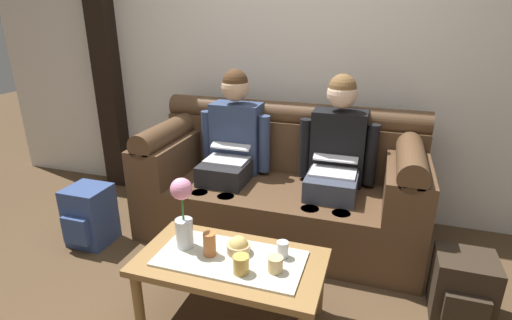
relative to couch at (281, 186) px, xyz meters
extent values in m
cube|color=silver|center=(0.00, 0.53, 1.08)|extent=(6.00, 0.12, 2.90)
cube|color=black|center=(-1.77, 0.41, 1.08)|extent=(0.20, 0.20, 2.90)
cube|color=#513823|center=(0.00, -0.07, -0.16)|extent=(2.03, 0.88, 0.42)
cube|color=#513823|center=(0.00, 0.26, 0.25)|extent=(2.03, 0.22, 0.40)
cylinder|color=#513823|center=(0.00, 0.26, 0.50)|extent=(2.03, 0.18, 0.18)
cube|color=#513823|center=(-0.88, -0.07, 0.19)|extent=(0.28, 0.88, 0.28)
cylinder|color=#513823|center=(-0.88, -0.07, 0.37)|extent=(0.18, 0.88, 0.18)
cube|color=#513823|center=(0.88, -0.07, 0.19)|extent=(0.28, 0.88, 0.28)
cylinder|color=#513823|center=(0.88, -0.07, 0.37)|extent=(0.18, 0.88, 0.18)
cube|color=#232326|center=(-0.39, -0.13, 0.12)|extent=(0.34, 0.40, 0.15)
cylinder|color=#232326|center=(-0.49, -0.39, -0.16)|extent=(0.12, 0.12, 0.42)
cylinder|color=#232326|center=(-0.29, -0.39, -0.16)|extent=(0.12, 0.12, 0.42)
cube|color=navy|center=(-0.39, 0.11, 0.32)|extent=(0.38, 0.22, 0.54)
cylinder|color=navy|center=(-0.63, 0.07, 0.30)|extent=(0.09, 0.09, 0.44)
cylinder|color=navy|center=(-0.16, 0.07, 0.30)|extent=(0.09, 0.09, 0.44)
sphere|color=tan|center=(-0.39, 0.09, 0.71)|extent=(0.21, 0.21, 0.21)
sphere|color=#472D19|center=(-0.39, 0.09, 0.75)|extent=(0.19, 0.19, 0.19)
cube|color=silver|center=(-0.39, -0.11, 0.20)|extent=(0.31, 0.22, 0.02)
cube|color=silver|center=(-0.39, 0.04, 0.31)|extent=(0.31, 0.20, 0.09)
cube|color=black|center=(-0.39, 0.03, 0.31)|extent=(0.27, 0.17, 0.07)
cube|color=#383D4C|center=(0.39, -0.13, 0.12)|extent=(0.34, 0.40, 0.15)
cylinder|color=#383D4C|center=(0.29, -0.39, -0.16)|extent=(0.12, 0.12, 0.42)
cylinder|color=#383D4C|center=(0.49, -0.39, -0.16)|extent=(0.12, 0.12, 0.42)
cube|color=black|center=(0.39, 0.11, 0.32)|extent=(0.38, 0.22, 0.54)
cylinder|color=black|center=(0.16, 0.07, 0.30)|extent=(0.09, 0.09, 0.44)
cylinder|color=black|center=(0.63, 0.07, 0.30)|extent=(0.09, 0.09, 0.44)
sphere|color=beige|center=(0.39, 0.09, 0.71)|extent=(0.21, 0.21, 0.21)
sphere|color=brown|center=(0.39, 0.09, 0.75)|extent=(0.19, 0.19, 0.19)
cube|color=silver|center=(0.39, -0.11, 0.20)|extent=(0.31, 0.22, 0.02)
cube|color=silver|center=(0.39, 0.05, 0.31)|extent=(0.31, 0.20, 0.11)
cube|color=black|center=(0.39, 0.04, 0.30)|extent=(0.27, 0.17, 0.09)
cube|color=olive|center=(0.00, -1.04, 0.01)|extent=(0.98, 0.53, 0.04)
cube|color=beige|center=(0.00, -1.04, 0.03)|extent=(0.77, 0.37, 0.01)
cylinder|color=olive|center=(-0.44, -1.26, -0.19)|extent=(0.06, 0.06, 0.36)
cylinder|color=olive|center=(-0.44, -0.83, -0.19)|extent=(0.06, 0.06, 0.36)
cylinder|color=olive|center=(0.44, -0.83, -0.19)|extent=(0.06, 0.06, 0.36)
cylinder|color=silver|center=(-0.27, -1.02, 0.12)|extent=(0.10, 0.10, 0.16)
cylinder|color=#3D7538|center=(-0.27, -1.02, 0.27)|extent=(0.01, 0.01, 0.14)
sphere|color=pink|center=(-0.27, -1.02, 0.38)|extent=(0.12, 0.12, 0.12)
cylinder|color=tan|center=(0.03, -0.99, 0.06)|extent=(0.13, 0.13, 0.05)
sphere|color=#D8B766|center=(0.03, -0.99, 0.08)|extent=(0.10, 0.10, 0.10)
cylinder|color=#DBB77A|center=(0.25, -1.08, 0.08)|extent=(0.08, 0.08, 0.08)
cylinder|color=#B26633|center=(-0.11, -1.05, 0.10)|extent=(0.07, 0.07, 0.13)
cylinder|color=gold|center=(0.10, -1.14, 0.08)|extent=(0.08, 0.08, 0.09)
cylinder|color=silver|center=(0.26, -0.95, 0.08)|extent=(0.06, 0.06, 0.09)
cube|color=#2D2319|center=(1.20, -0.59, -0.19)|extent=(0.31, 0.28, 0.37)
cube|color=#2D2319|center=(1.20, -0.75, -0.23)|extent=(0.22, 0.05, 0.17)
cube|color=#33477A|center=(-1.28, -0.61, -0.16)|extent=(0.29, 0.27, 0.44)
cube|color=#33477A|center=(-1.28, -0.76, -0.20)|extent=(0.20, 0.05, 0.20)
camera|label=1|loc=(0.67, -2.67, 1.23)|focal=27.73mm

